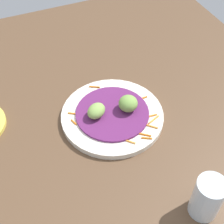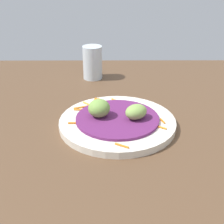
% 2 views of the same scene
% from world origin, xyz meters
% --- Properties ---
extents(table_surface, '(1.10, 1.10, 0.02)m').
position_xyz_m(table_surface, '(0.00, 0.00, 0.01)').
color(table_surface, brown).
rests_on(table_surface, ground).
extents(main_plate, '(0.27, 0.27, 0.02)m').
position_xyz_m(main_plate, '(0.01, -0.05, 0.03)').
color(main_plate, silver).
rests_on(main_plate, table_surface).
extents(cabbage_bed, '(0.19, 0.19, 0.01)m').
position_xyz_m(cabbage_bed, '(0.01, -0.05, 0.04)').
color(cabbage_bed, '#60235B').
rests_on(cabbage_bed, main_plate).
extents(carrot_garnish, '(0.22, 0.24, 0.00)m').
position_xyz_m(carrot_garnish, '(0.04, -0.09, 0.04)').
color(carrot_garnish, orange).
rests_on(carrot_garnish, main_plate).
extents(guac_scoop_left, '(0.07, 0.06, 0.03)m').
position_xyz_m(guac_scoop_left, '(-0.04, -0.05, 0.06)').
color(guac_scoop_left, '#84A851').
rests_on(guac_scoop_left, cabbage_bed).
extents(guac_scoop_center, '(0.07, 0.07, 0.04)m').
position_xyz_m(guac_scoop_center, '(0.05, -0.06, 0.06)').
color(guac_scoop_center, '#759E47').
rests_on(guac_scoop_center, cabbage_bed).
extents(water_glass, '(0.06, 0.06, 0.10)m').
position_xyz_m(water_glass, '(0.08, -0.37, 0.07)').
color(water_glass, silver).
rests_on(water_glass, table_surface).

